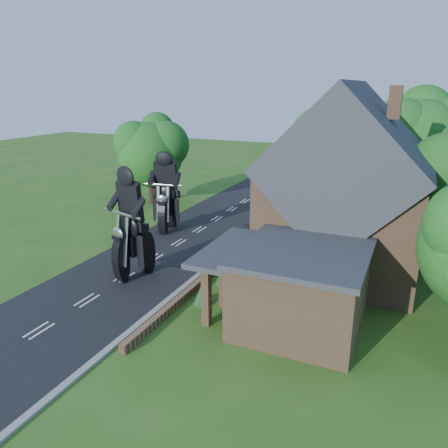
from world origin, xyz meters
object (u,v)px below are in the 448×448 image
at_px(house, 345,194).
at_px(motorcycle_follow, 167,220).
at_px(garden_wall, 232,255).
at_px(annex, 299,286).
at_px(motorcycle_lead, 134,261).

distance_m(house, motorcycle_follow, 13.05).
relative_size(garden_wall, house, 2.15).
xyz_separation_m(garden_wall, annex, (5.57, -5.80, 1.57)).
distance_m(annex, motorcycle_lead, 9.43).
height_order(motorcycle_lead, motorcycle_follow, motorcycle_lead).
xyz_separation_m(annex, motorcycle_follow, (-11.82, 8.63, -0.91)).
bearing_deg(house, garden_wall, -170.83).
xyz_separation_m(garden_wall, motorcycle_follow, (-6.25, 2.83, 0.66)).
height_order(house, motorcycle_lead, house).
distance_m(garden_wall, house, 7.52).
relative_size(house, motorcycle_follow, 5.54).
bearing_deg(motorcycle_lead, garden_wall, -112.27).
bearing_deg(motorcycle_follow, garden_wall, 146.34).
xyz_separation_m(house, motorcycle_follow, (-12.45, 1.83, -3.48)).
relative_size(annex, motorcycle_follow, 3.82).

